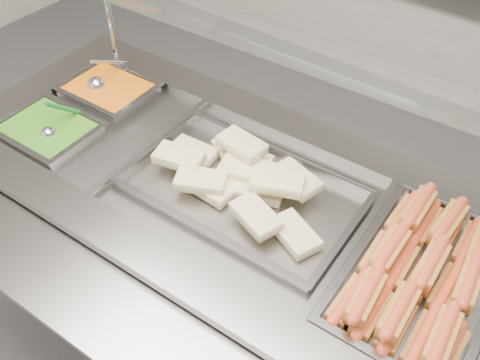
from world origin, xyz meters
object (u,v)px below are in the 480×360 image
Objects in this scene: ladle at (98,84)px; serving_spoon at (51,129)px; sneeze_guard at (270,42)px; pan_wraps at (243,193)px; steam_counter at (229,268)px; pan_hotdogs at (420,284)px.

serving_spoon is at bearing -73.40° from ladle.
serving_spoon is (0.08, -0.28, 0.00)m from ladle.
sneeze_guard reaches higher than serving_spoon.
serving_spoon is at bearing -146.48° from sneeze_guard.
pan_wraps is at bearing -7.35° from ladle.
sneeze_guard is at bearing 33.52° from serving_spoon.
steam_counter is 0.74m from pan_hotdogs.
ladle reaches higher than steam_counter.
steam_counter is at bearing -177.41° from pan_hotdogs.
pan_wraps is (0.07, -0.22, -0.39)m from sneeze_guard.
sneeze_guard is (-0.01, 0.22, 0.81)m from steam_counter.
pan_hotdogs reaches higher than steam_counter.
serving_spoon reaches higher than ladle.
serving_spoon reaches higher than pan_hotdogs.
ladle is (-1.31, 0.07, 0.05)m from pan_hotdogs.
steam_counter is 11.09× the size of serving_spoon.
ladle reaches higher than pan_hotdogs.
sneeze_guard reaches higher than pan_hotdogs.
steam_counter is 3.39× the size of pan_hotdogs.
pan_wraps is 4.04× the size of serving_spoon.
serving_spoon reaches higher than steam_counter.
pan_hotdogs is 1.31m from ladle.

